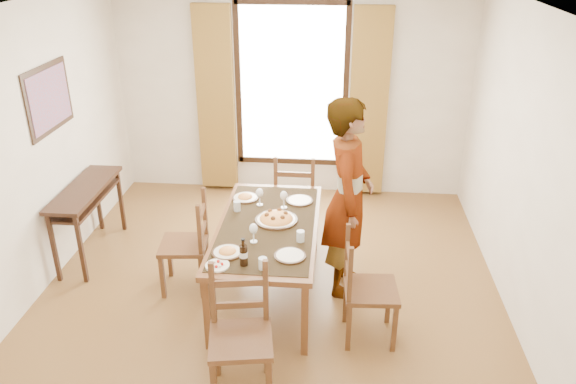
# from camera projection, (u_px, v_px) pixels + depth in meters

# --- Properties ---
(ground) EXTENTS (5.00, 5.00, 0.00)m
(ground) POSITION_uv_depth(u_px,v_px,m) (270.00, 294.00, 5.52)
(ground) COLOR brown
(ground) RESTS_ON ground
(room_shell) EXTENTS (4.60, 5.10, 2.74)m
(room_shell) POSITION_uv_depth(u_px,v_px,m) (269.00, 142.00, 4.98)
(room_shell) COLOR silver
(room_shell) RESTS_ON ground
(console_table) EXTENTS (0.38, 1.20, 0.80)m
(console_table) POSITION_uv_depth(u_px,v_px,m) (86.00, 197.00, 5.94)
(console_table) COLOR #331D11
(console_table) RESTS_ON ground
(dining_table) EXTENTS (0.93, 1.83, 0.76)m
(dining_table) POSITION_uv_depth(u_px,v_px,m) (268.00, 231.00, 5.26)
(dining_table) COLOR brown
(dining_table) RESTS_ON ground
(chair_west) EXTENTS (0.48, 0.48, 1.00)m
(chair_west) POSITION_uv_depth(u_px,v_px,m) (187.00, 246.00, 5.45)
(chair_west) COLOR brown
(chair_west) RESTS_ON ground
(chair_north) EXTENTS (0.47, 0.47, 1.06)m
(chair_north) POSITION_uv_depth(u_px,v_px,m) (295.00, 199.00, 6.33)
(chair_north) COLOR brown
(chair_north) RESTS_ON ground
(chair_south) EXTENTS (0.54, 0.54, 1.05)m
(chair_south) POSITION_uv_depth(u_px,v_px,m) (241.00, 338.00, 4.19)
(chair_south) COLOR brown
(chair_south) RESTS_ON ground
(chair_east) EXTENTS (0.47, 0.47, 1.01)m
(chair_east) POSITION_uv_depth(u_px,v_px,m) (367.00, 291.00, 4.77)
(chair_east) COLOR brown
(chair_east) RESTS_ON ground
(man) EXTENTS (0.77, 0.57, 1.94)m
(man) POSITION_uv_depth(u_px,v_px,m) (348.00, 198.00, 5.25)
(man) COLOR #919299
(man) RESTS_ON ground
(plate_sw) EXTENTS (0.27, 0.27, 0.05)m
(plate_sw) POSITION_uv_depth(u_px,v_px,m) (227.00, 251.00, 4.76)
(plate_sw) COLOR silver
(plate_sw) RESTS_ON dining_table
(plate_se) EXTENTS (0.27, 0.27, 0.05)m
(plate_se) POSITION_uv_depth(u_px,v_px,m) (290.00, 254.00, 4.71)
(plate_se) COLOR silver
(plate_se) RESTS_ON dining_table
(plate_nw) EXTENTS (0.27, 0.27, 0.05)m
(plate_nw) POSITION_uv_depth(u_px,v_px,m) (245.00, 196.00, 5.72)
(plate_nw) COLOR silver
(plate_nw) RESTS_ON dining_table
(plate_ne) EXTENTS (0.27, 0.27, 0.05)m
(plate_ne) POSITION_uv_depth(u_px,v_px,m) (300.00, 199.00, 5.67)
(plate_ne) COLOR silver
(plate_ne) RESTS_ON dining_table
(pasta_platter) EXTENTS (0.40, 0.40, 0.10)m
(pasta_platter) POSITION_uv_depth(u_px,v_px,m) (276.00, 216.00, 5.28)
(pasta_platter) COLOR #CA6519
(pasta_platter) RESTS_ON dining_table
(caprese_plate) EXTENTS (0.20, 0.20, 0.04)m
(caprese_plate) POSITION_uv_depth(u_px,v_px,m) (217.00, 264.00, 4.58)
(caprese_plate) COLOR silver
(caprese_plate) RESTS_ON dining_table
(wine_glass_a) EXTENTS (0.08, 0.08, 0.18)m
(wine_glass_a) POSITION_uv_depth(u_px,v_px,m) (254.00, 233.00, 4.91)
(wine_glass_a) COLOR white
(wine_glass_a) RESTS_ON dining_table
(wine_glass_b) EXTENTS (0.08, 0.08, 0.18)m
(wine_glass_b) POSITION_uv_depth(u_px,v_px,m) (284.00, 199.00, 5.51)
(wine_glass_b) COLOR white
(wine_glass_b) RESTS_ON dining_table
(wine_glass_c) EXTENTS (0.08, 0.08, 0.18)m
(wine_glass_c) POSITION_uv_depth(u_px,v_px,m) (260.00, 197.00, 5.57)
(wine_glass_c) COLOR white
(wine_glass_c) RESTS_ON dining_table
(tumbler_a) EXTENTS (0.07, 0.07, 0.10)m
(tumbler_a) POSITION_uv_depth(u_px,v_px,m) (301.00, 236.00, 4.94)
(tumbler_a) COLOR silver
(tumbler_a) RESTS_ON dining_table
(tumbler_b) EXTENTS (0.07, 0.07, 0.10)m
(tumbler_b) POSITION_uv_depth(u_px,v_px,m) (237.00, 206.00, 5.47)
(tumbler_b) COLOR silver
(tumbler_b) RESTS_ON dining_table
(tumbler_c) EXTENTS (0.07, 0.07, 0.10)m
(tumbler_c) POSITION_uv_depth(u_px,v_px,m) (263.00, 263.00, 4.54)
(tumbler_c) COLOR silver
(tumbler_c) RESTS_ON dining_table
(wine_bottle) EXTENTS (0.07, 0.07, 0.25)m
(wine_bottle) POSITION_uv_depth(u_px,v_px,m) (243.00, 252.00, 4.56)
(wine_bottle) COLOR black
(wine_bottle) RESTS_ON dining_table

